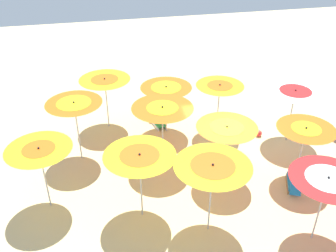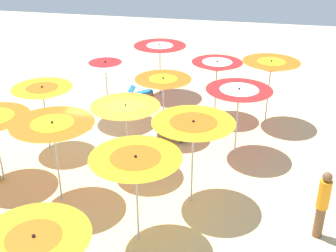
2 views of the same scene
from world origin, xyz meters
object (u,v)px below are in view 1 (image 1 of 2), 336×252
Objects in this scene: beach_umbrella_6 at (305,134)px; beach_umbrella_7 at (227,131)px; beach_umbrella_2 at (220,90)px; lounger_2 at (293,183)px; beach_umbrella_4 at (105,83)px; beach_umbrella_11 at (327,184)px; beach_umbrella_8 at (162,112)px; beach_umbrella_13 at (140,160)px; beach_umbrella_3 at (166,91)px; lounger_1 at (157,120)px; beach_ball at (259,133)px; beach_umbrella_12 at (212,170)px; beach_umbrella_14 at (40,154)px; beach_umbrella_1 at (295,95)px; beach_umbrella_9 at (74,108)px.

beach_umbrella_7 is (-0.58, -2.60, 0.08)m from beach_umbrella_6.
lounger_2 is at bearing 19.74° from beach_umbrella_2.
beach_umbrella_11 is (7.74, 5.45, -0.00)m from beach_umbrella_4.
beach_umbrella_8 reaches higher than beach_umbrella_13.
beach_umbrella_4 is at bearing -108.00° from beach_umbrella_2.
lounger_1 is at bearing -155.50° from beach_umbrella_3.
beach_umbrella_3 is 1.58× the size of lounger_1.
beach_umbrella_8 is at bearing -19.92° from lounger_1.
beach_umbrella_6 is 3.43m from beach_ball.
beach_umbrella_4 is 5.86m from beach_umbrella_7.
beach_umbrella_12 is at bearing -39.01° from beach_ball.
beach_umbrella_6 is at bearing 87.08° from beach_umbrella_14.
beach_umbrella_3 is 2.60m from beach_umbrella_4.
beach_umbrella_6 is 0.90× the size of beach_umbrella_8.
beach_umbrella_8 reaches higher than lounger_2.
beach_umbrella_7 is at bearing 7.27° from lounger_1.
beach_umbrella_1 is 0.96× the size of beach_umbrella_8.
beach_umbrella_1 is at bearing 160.88° from beach_umbrella_11.
beach_umbrella_1 is 1.03× the size of beach_umbrella_2.
beach_umbrella_3 is 6.07m from lounger_2.
beach_umbrella_4 is 1.03× the size of beach_umbrella_7.
beach_umbrella_2 is 1.03× the size of beach_umbrella_6.
beach_ball is at bearing 133.57° from beach_umbrella_7.
beach_umbrella_1 is 2.29m from beach_ball.
beach_umbrella_7 is at bearing 89.49° from lounger_2.
beach_umbrella_1 is at bearing 51.11° from lounger_1.
beach_umbrella_7 is at bearing 110.69° from beach_umbrella_13.
beach_ball is (1.86, 4.06, -0.07)m from lounger_1.
beach_umbrella_1 is 1.72× the size of lounger_1.
beach_umbrella_7 is 1.64× the size of lounger_1.
beach_umbrella_2 is 0.90× the size of beach_umbrella_12.
beach_umbrella_4 reaches higher than beach_umbrella_3.
beach_umbrella_11 is 0.94× the size of beach_umbrella_12.
beach_umbrella_1 is at bearing 160.06° from beach_umbrella_6.
beach_umbrella_4 is at bearing -109.43° from beach_ball.
beach_umbrella_7 is 3.34m from beach_umbrella_13.
beach_umbrella_14 is at bearing -73.77° from beach_ball.
beach_umbrella_9 is at bearing -115.25° from beach_umbrella_7.
beach_umbrella_3 is at bearing 164.68° from beach_umbrella_8.
beach_umbrella_7 reaches higher than lounger_2.
beach_umbrella_13 is 5.73m from lounger_2.
beach_umbrella_12 reaches higher than beach_umbrella_9.
beach_umbrella_7 is 1.69× the size of lounger_2.
beach_umbrella_6 is at bearing 77.47° from beach_umbrella_7.
beach_umbrella_2 is 4.69m from lounger_2.
beach_umbrella_4 is at bearing 150.33° from beach_umbrella_9.
beach_umbrella_6 is at bearing -19.94° from beach_umbrella_1.
beach_umbrella_13 is (2.59, -1.21, -0.03)m from beach_umbrella_8.
beach_umbrella_9 is at bearing -152.29° from beach_umbrella_13.
beach_umbrella_6 is 0.98× the size of beach_umbrella_7.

